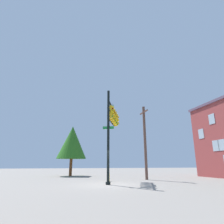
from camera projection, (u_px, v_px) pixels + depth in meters
The scene contains 5 objects.
ground_plane at pixel (108, 185), 13.90m from camera, with size 120.00×120.00×0.00m, color slate.
signal_pole_assembly at pixel (113, 120), 17.21m from camera, with size 4.58×2.51×7.48m.
utility_pole at pixel (145, 140), 19.45m from camera, with size 1.80×0.27×7.50m.
fire_hydrant at pixel (108, 177), 16.74m from camera, with size 0.33×0.24×0.83m.
tree_far at pixel (72, 142), 25.15m from camera, with size 3.87×3.87×6.48m.
Camera 1 is at (-14.46, 3.38, 1.48)m, focal length 30.05 mm.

